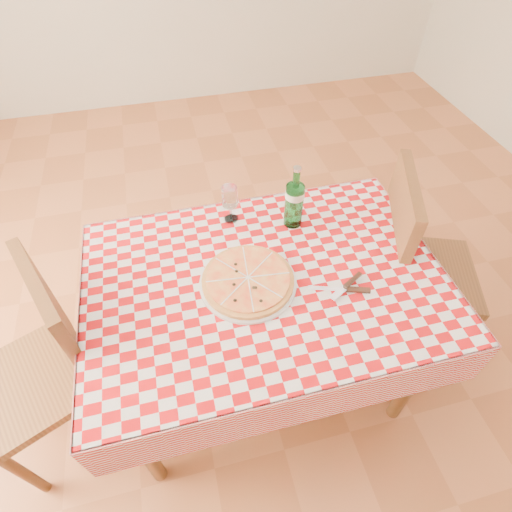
# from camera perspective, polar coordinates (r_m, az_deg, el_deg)

# --- Properties ---
(dining_table) EXTENTS (1.20, 0.80, 0.75)m
(dining_table) POSITION_cam_1_polar(r_m,az_deg,el_deg) (1.53, 1.28, -5.49)
(dining_table) COLOR brown
(dining_table) RESTS_ON ground
(tablecloth) EXTENTS (1.30, 0.90, 0.01)m
(tablecloth) POSITION_cam_1_polar(r_m,az_deg,el_deg) (1.45, 1.34, -3.26)
(tablecloth) COLOR #B10A0E
(tablecloth) RESTS_ON dining_table
(chair_near) EXTENTS (0.57, 0.57, 0.97)m
(chair_near) POSITION_cam_1_polar(r_m,az_deg,el_deg) (1.91, 21.27, -0.41)
(chair_near) COLOR brown
(chair_near) RESTS_ON ground
(chair_far) EXTENTS (0.56, 0.56, 0.93)m
(chair_far) POSITION_cam_1_polar(r_m,az_deg,el_deg) (1.71, -27.68, -12.93)
(chair_far) COLOR brown
(chair_far) RESTS_ON ground
(pizza_plate) EXTENTS (0.38, 0.38, 0.05)m
(pizza_plate) POSITION_cam_1_polar(r_m,az_deg,el_deg) (1.41, -1.16, -3.40)
(pizza_plate) COLOR #B7813D
(pizza_plate) RESTS_ON tablecloth
(water_bottle) EXTENTS (0.09, 0.09, 0.27)m
(water_bottle) POSITION_cam_1_polar(r_m,az_deg,el_deg) (1.57, 5.54, 8.39)
(water_bottle) COLOR #196423
(water_bottle) RESTS_ON tablecloth
(wine_glass) EXTENTS (0.08, 0.08, 0.16)m
(wine_glass) POSITION_cam_1_polar(r_m,az_deg,el_deg) (1.61, -3.71, 7.43)
(wine_glass) COLOR white
(wine_glass) RESTS_ON tablecloth
(cutlery) EXTENTS (0.26, 0.23, 0.02)m
(cutlery) POSITION_cam_1_polar(r_m,az_deg,el_deg) (1.44, 12.52, -4.48)
(cutlery) COLOR silver
(cutlery) RESTS_ON tablecloth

